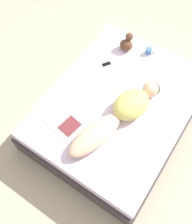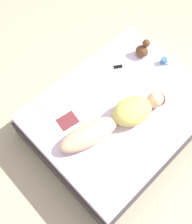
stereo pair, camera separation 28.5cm
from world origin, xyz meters
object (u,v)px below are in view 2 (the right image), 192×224
(person, at_px, (119,118))
(cell_phone, at_px, (118,67))
(open_magazine, at_px, (62,113))
(coffee_mug, at_px, (164,61))

(person, height_order, cell_phone, person)
(open_magazine, distance_m, cell_phone, 0.91)
(coffee_mug, bearing_deg, cell_phone, -127.44)
(coffee_mug, bearing_deg, person, -79.70)
(open_magazine, xyz_separation_m, coffee_mug, (0.34, 1.36, 0.04))
(person, distance_m, open_magazine, 0.65)
(open_magazine, bearing_deg, person, 44.55)
(open_magazine, relative_size, coffee_mug, 5.15)
(person, height_order, open_magazine, person)
(cell_phone, bearing_deg, person, -13.33)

